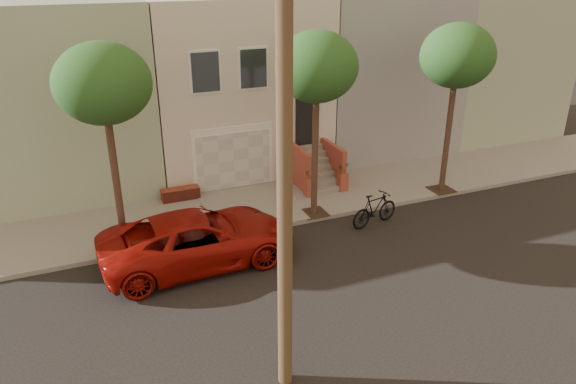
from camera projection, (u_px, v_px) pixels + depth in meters
name	position (u px, v px, depth m)	size (l,w,h in m)	color
ground	(339.00, 278.00, 15.54)	(90.00, 90.00, 0.00)	black
sidewalk	(273.00, 204.00, 20.05)	(40.00, 3.70, 0.15)	gray
house_row	(224.00, 78.00, 23.57)	(33.10, 11.70, 7.00)	#BEB3A2
tree_left	(103.00, 85.00, 14.82)	(2.70, 2.57, 6.30)	#2D2116
tree_mid	(317.00, 68.00, 17.10)	(2.70, 2.57, 6.30)	#2D2116
tree_right	(457.00, 57.00, 19.04)	(2.70, 2.57, 6.30)	#2D2116
pickup_truck	(198.00, 239.00, 16.01)	(2.66, 5.77, 1.60)	#9A110B
motorcycle	(375.00, 209.00, 18.39)	(0.55, 1.96, 1.18)	black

